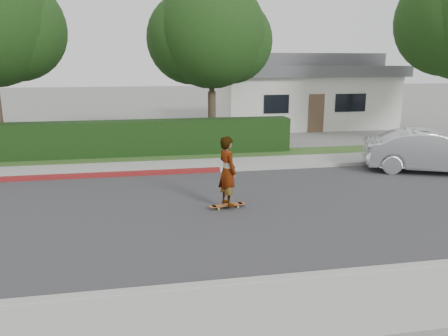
{
  "coord_description": "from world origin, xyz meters",
  "views": [
    {
      "loc": [
        -1.6,
        -10.84,
        3.86
      ],
      "look_at": [
        0.52,
        0.63,
        1.0
      ],
      "focal_mm": 35.0,
      "sensor_mm": 36.0,
      "label": 1
    }
  ],
  "objects": [
    {
      "name": "curb_red_section",
      "position": [
        -5.0,
        4.1,
        0.08
      ],
      "size": [
        12.0,
        0.21,
        0.15
      ],
      "primitive_type": "cube",
      "color": "maroon",
      "rests_on": "ground"
    },
    {
      "name": "curb_far",
      "position": [
        0.0,
        4.1,
        0.07
      ],
      "size": [
        60.0,
        0.2,
        0.15
      ],
      "primitive_type": "cube",
      "color": "#9E9E99",
      "rests_on": "ground"
    },
    {
      "name": "skateboard",
      "position": [
        0.52,
        0.13,
        0.09
      ],
      "size": [
        1.06,
        0.37,
        0.1
      ],
      "rotation": [
        0.0,
        0.0,
        0.16
      ],
      "color": "#B48D31",
      "rests_on": "ground"
    },
    {
      "name": "road",
      "position": [
        0.0,
        0.0,
        0.01
      ],
      "size": [
        60.0,
        8.0,
        0.01
      ],
      "primitive_type": "cube",
      "color": "#2D2D30",
      "rests_on": "ground"
    },
    {
      "name": "ground",
      "position": [
        0.0,
        0.0,
        0.0
      ],
      "size": [
        120.0,
        120.0,
        0.0
      ],
      "primitive_type": "plane",
      "color": "slate",
      "rests_on": "ground"
    },
    {
      "name": "skateboarder",
      "position": [
        0.52,
        0.13,
        1.04
      ],
      "size": [
        0.64,
        0.78,
        1.86
      ],
      "primitive_type": "imported",
      "rotation": [
        0.0,
        0.0,
        1.89
      ],
      "color": "white",
      "rests_on": "skateboard"
    },
    {
      "name": "planting_strip",
      "position": [
        0.0,
        6.6,
        0.05
      ],
      "size": [
        60.0,
        1.6,
        0.1
      ],
      "primitive_type": "cube",
      "color": "#2D4C1E",
      "rests_on": "ground"
    },
    {
      "name": "sidewalk_far",
      "position": [
        0.0,
        5.0,
        0.06
      ],
      "size": [
        60.0,
        1.6,
        0.12
      ],
      "primitive_type": "cube",
      "color": "gray",
      "rests_on": "ground"
    },
    {
      "name": "car_silver",
      "position": [
        8.36,
        2.73,
        0.74
      ],
      "size": [
        4.78,
        3.19,
        1.49
      ],
      "primitive_type": "imported",
      "rotation": [
        0.0,
        0.0,
        1.18
      ],
      "color": "silver",
      "rests_on": "ground"
    },
    {
      "name": "curb_near",
      "position": [
        0.0,
        -4.1,
        0.07
      ],
      "size": [
        60.0,
        0.2,
        0.15
      ],
      "primitive_type": "cube",
      "color": "#9E9E99",
      "rests_on": "ground"
    },
    {
      "name": "house",
      "position": [
        8.0,
        16.0,
        2.1
      ],
      "size": [
        10.6,
        8.6,
        4.3
      ],
      "color": "beige",
      "rests_on": "ground"
    },
    {
      "name": "tree_center",
      "position": [
        1.49,
        9.19,
        4.9
      ],
      "size": [
        5.66,
        4.84,
        7.44
      ],
      "color": "#33261C",
      "rests_on": "ground"
    },
    {
      "name": "sidewalk_near",
      "position": [
        0.0,
        -5.0,
        0.06
      ],
      "size": [
        60.0,
        1.6,
        0.12
      ],
      "primitive_type": "cube",
      "color": "gray",
      "rests_on": "ground"
    },
    {
      "name": "hedge",
      "position": [
        -3.0,
        7.2,
        0.75
      ],
      "size": [
        15.0,
        1.0,
        1.5
      ],
      "primitive_type": "cube",
      "color": "black",
      "rests_on": "ground"
    }
  ]
}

